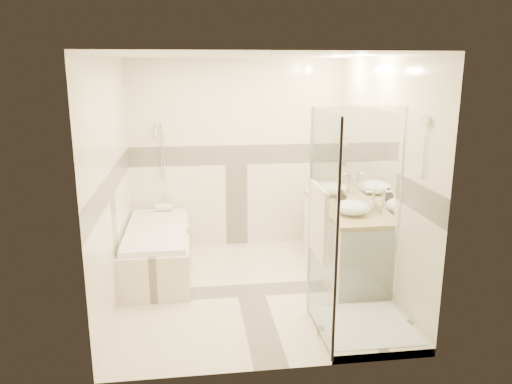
{
  "coord_description": "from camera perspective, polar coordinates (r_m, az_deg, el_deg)",
  "views": [
    {
      "loc": [
        -0.6,
        -5.03,
        2.39
      ],
      "look_at": [
        0.1,
        0.25,
        1.05
      ],
      "focal_mm": 35.0,
      "sensor_mm": 36.0,
      "label": 1
    }
  ],
  "objects": [
    {
      "name": "faucet_far",
      "position": [
        5.5,
        13.17,
        -0.91
      ],
      "size": [
        0.11,
        0.03,
        0.26
      ],
      "color": "silver",
      "rests_on": "vanity"
    },
    {
      "name": "folded_towels",
      "position": [
        6.44,
        8.02,
        0.52
      ],
      "size": [
        0.17,
        0.27,
        0.08
      ],
      "primitive_type": "cube",
      "rotation": [
        0.0,
        0.0,
        0.05
      ],
      "color": "white",
      "rests_on": "vanity"
    },
    {
      "name": "amenity_bottle_a",
      "position": [
        5.79,
        9.81,
        -0.62
      ],
      "size": [
        0.09,
        0.09,
        0.17
      ],
      "primitive_type": "imported",
      "rotation": [
        0.0,
        0.0,
        0.15
      ],
      "color": "black",
      "rests_on": "vanity"
    },
    {
      "name": "rolled_towel",
      "position": [
        6.61,
        -10.5,
        -1.75
      ],
      "size": [
        0.21,
        0.1,
        0.1
      ],
      "primitive_type": "cylinder",
      "rotation": [
        0.0,
        1.57,
        0.0
      ],
      "color": "white",
      "rests_on": "bathtub"
    },
    {
      "name": "room",
      "position": [
        5.21,
        -0.15,
        1.58
      ],
      "size": [
        2.82,
        3.02,
        2.52
      ],
      "color": "beige",
      "rests_on": "ground"
    },
    {
      "name": "shower_enclosure",
      "position": [
        4.69,
        11.05,
        -9.81
      ],
      "size": [
        0.96,
        0.93,
        2.04
      ],
      "color": "beige",
      "rests_on": "ground"
    },
    {
      "name": "vessel_sink_near",
      "position": [
        6.23,
        8.54,
        0.43
      ],
      "size": [
        0.4,
        0.4,
        0.16
      ],
      "primitive_type": "ellipsoid",
      "color": "white",
      "rests_on": "vanity"
    },
    {
      "name": "amenity_bottle_b",
      "position": [
        5.83,
        9.69,
        -0.52
      ],
      "size": [
        0.17,
        0.17,
        0.17
      ],
      "primitive_type": "imported",
      "rotation": [
        0.0,
        0.0,
        0.4
      ],
      "color": "black",
      "rests_on": "vanity"
    },
    {
      "name": "faucet_near",
      "position": [
        6.28,
        10.46,
        1.17
      ],
      "size": [
        0.11,
        0.03,
        0.27
      ],
      "color": "silver",
      "rests_on": "vanity"
    },
    {
      "name": "vanity",
      "position": [
        5.93,
        9.84,
        -5.42
      ],
      "size": [
        0.58,
        1.62,
        0.85
      ],
      "color": "silver",
      "rests_on": "ground"
    },
    {
      "name": "vessel_sink_far",
      "position": [
        5.44,
        11.0,
        -1.73
      ],
      "size": [
        0.38,
        0.38,
        0.15
      ],
      "primitive_type": "ellipsoid",
      "color": "white",
      "rests_on": "vanity"
    },
    {
      "name": "bathtub",
      "position": [
        6.06,
        -11.18,
        -6.25
      ],
      "size": [
        0.75,
        1.7,
        0.56
      ],
      "color": "beige",
      "rests_on": "ground"
    }
  ]
}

